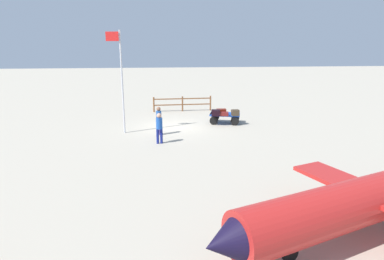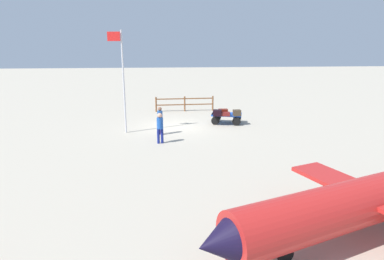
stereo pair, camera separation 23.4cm
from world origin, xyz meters
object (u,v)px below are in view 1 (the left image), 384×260
Objects in this scene: suitcase_navy at (221,112)px; airplane_near at (365,200)px; suitcase_olive at (224,114)px; suitcase_tan at (235,113)px; worker_lead at (159,126)px; luggage_cart at (225,116)px; suitcase_grey at (216,113)px; worker_trailing at (159,119)px; flagpole at (121,76)px.

suitcase_navy is 13.61m from airplane_near.
suitcase_tan is at bearing 179.22° from suitcase_olive.
suitcase_tan reaches higher than suitcase_olive.
airplane_near is (-5.29, 9.44, 0.11)m from worker_lead.
luggage_cart is 13.77m from airplane_near.
airplane_near is at bearing 96.85° from suitcase_grey.
suitcase_navy is 0.38× the size of worker_trailing.
suitcase_olive is 0.74m from suitcase_tan.
luggage_cart is 1.04m from suitcase_grey.
suitcase_grey is at bearing -135.49° from worker_lead.
worker_lead is 10.82m from airplane_near.
suitcase_navy is 5.87m from worker_lead.
suitcase_grey is 0.06× the size of airplane_near.
suitcase_grey is (0.46, 0.47, 0.02)m from suitcase_navy.
suitcase_olive reaches higher than luggage_cart.
suitcase_tan is at bearing -170.75° from flagpole.
luggage_cart is at bearing -50.73° from suitcase_tan.
worker_lead is (4.44, 4.30, 0.49)m from luggage_cart.
suitcase_grey is at bearing 45.28° from suitcase_navy.
worker_trailing reaches higher than suitcase_grey.
airplane_near is at bearing 119.27° from worker_lead.
airplane_near reaches higher than suitcase_olive.
luggage_cart is 1.34× the size of worker_lead.
worker_lead reaches higher than suitcase_olive.
suitcase_olive is 0.37× the size of worker_trailing.
suitcase_tan is 0.30× the size of worker_lead.
flagpole reaches higher than worker_trailing.
suitcase_grey is 6.46m from flagpole.
worker_lead reaches higher than suitcase_navy.
suitcase_navy is 1.04× the size of suitcase_olive.
suitcase_grey is 0.37× the size of worker_trailing.
worker_trailing is 0.28× the size of flagpole.
suitcase_grey is 13.19m from airplane_near.
flagpole is (5.82, 1.20, 2.54)m from suitcase_grey.
worker_lead is (3.72, 3.65, 0.12)m from suitcase_grey.
suitcase_tan is 5.32m from worker_trailing.
luggage_cart is 0.75m from suitcase_olive.
airplane_near is at bearing 93.52° from luggage_cart.
airplane_near is (-1.11, 13.56, 0.25)m from suitcase_navy.
worker_trailing is at bearing -64.76° from airplane_near.
worker_trailing reaches higher than suitcase_olive.
worker_lead reaches higher than luggage_cart.
suitcase_olive is at bearing -85.50° from airplane_near.
worker_lead is (5.00, 3.61, 0.13)m from suitcase_tan.
flagpole is at bearing 15.67° from luggage_cart.
suitcase_olive is at bearing 99.53° from suitcase_navy.
suitcase_grey reaches higher than suitcase_tan.
suitcase_navy is at bearing -31.59° from suitcase_tan.
suitcase_navy is 1.04× the size of suitcase_grey.
suitcase_olive is 1.26× the size of suitcase_tan.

